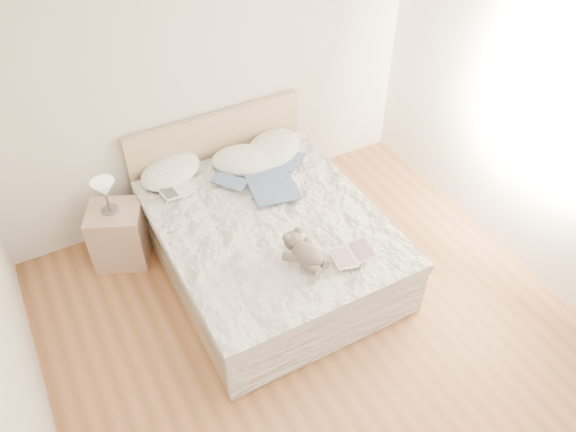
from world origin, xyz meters
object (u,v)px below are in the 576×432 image
object	(u,v)px
nightstand	(119,235)
bed	(266,238)
photo_book	(177,191)
childrens_book	(352,254)
teddy_bear	(307,261)
table_lamp	(104,190)

from	to	relation	value
nightstand	bed	bearing A→B (deg)	-31.70
bed	nightstand	size ratio (longest dim) A/B	3.83
photo_book	childrens_book	size ratio (longest dim) A/B	0.83
childrens_book	teddy_bear	xyz separation A→B (m)	(-0.35, 0.09, 0.02)
bed	nightstand	distance (m)	1.29
nightstand	table_lamp	xyz separation A→B (m)	(-0.01, 0.01, 0.50)
table_lamp	bed	bearing A→B (deg)	-31.85
bed	childrens_book	world-z (taller)	bed
photo_book	nightstand	bearing A→B (deg)	161.35
bed	childrens_book	distance (m)	0.90
teddy_bear	nightstand	bearing A→B (deg)	114.41
bed	teddy_bear	xyz separation A→B (m)	(0.01, -0.68, 0.34)
bed	table_lamp	bearing A→B (deg)	148.15
nightstand	teddy_bear	world-z (taller)	teddy_bear
nightstand	teddy_bear	distance (m)	1.79
childrens_book	bed	bearing A→B (deg)	122.99
bed	childrens_book	xyz separation A→B (m)	(0.35, -0.76, 0.32)
table_lamp	childrens_book	bearing A→B (deg)	-44.82
nightstand	photo_book	distance (m)	0.66
childrens_book	teddy_bear	bearing A→B (deg)	173.97
nightstand	table_lamp	size ratio (longest dim) A/B	1.79
bed	photo_book	xyz separation A→B (m)	(-0.55, 0.58, 0.32)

